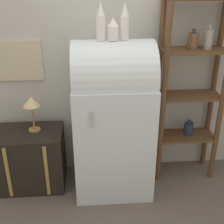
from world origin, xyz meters
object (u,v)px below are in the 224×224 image
(refrigerator, at_px, (113,117))
(suitcase_trunk, at_px, (31,159))
(desk_lamp, at_px, (31,104))
(vase_right, at_px, (125,23))
(vase_center, at_px, (113,30))
(vase_left, at_px, (101,23))

(refrigerator, distance_m, suitcase_trunk, 0.92)
(desk_lamp, bearing_deg, vase_right, -6.31)
(refrigerator, relative_size, vase_right, 4.91)
(suitcase_trunk, xyz_separation_m, vase_center, (0.80, -0.07, 1.24))
(refrigerator, bearing_deg, desk_lamp, 172.93)
(refrigerator, xyz_separation_m, vase_left, (-0.10, -0.01, 0.84))
(refrigerator, distance_m, vase_left, 0.84)
(vase_right, xyz_separation_m, desk_lamp, (-0.83, 0.09, -0.73))
(refrigerator, relative_size, vase_left, 4.85)
(vase_left, distance_m, vase_center, 0.11)
(vase_center, bearing_deg, desk_lamp, 172.11)
(vase_right, distance_m, desk_lamp, 1.11)
(vase_right, bearing_deg, suitcase_trunk, 176.19)
(vase_left, xyz_separation_m, vase_right, (0.19, 0.01, -0.00))
(suitcase_trunk, bearing_deg, vase_center, -4.99)
(refrigerator, relative_size, vase_center, 8.03)
(vase_right, bearing_deg, desk_lamp, 173.69)
(vase_right, height_order, desk_lamp, vase_right)
(vase_left, bearing_deg, refrigerator, 4.43)
(desk_lamp, bearing_deg, vase_left, -8.82)
(refrigerator, xyz_separation_m, suitcase_trunk, (-0.80, 0.06, -0.46))
(desk_lamp, bearing_deg, suitcase_trunk, -151.74)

